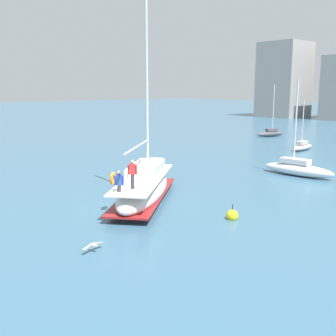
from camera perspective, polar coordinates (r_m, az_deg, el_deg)
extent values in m
plane|color=#38607A|center=(23.70, -5.57, -5.61)|extent=(400.00, 400.00, 0.00)
ellipsoid|color=white|center=(24.91, -3.38, -3.08)|extent=(7.85, 9.01, 1.40)
cube|color=maroon|center=(24.99, -3.37, -3.78)|extent=(7.75, 8.88, 0.10)
cube|color=beige|center=(24.74, -3.39, -1.42)|extent=(7.40, 8.52, 0.08)
cube|color=white|center=(25.35, -3.07, -0.21)|extent=(4.00, 4.43, 0.70)
cylinder|color=silver|center=(25.36, -2.98, 12.85)|extent=(0.16, 0.16, 12.19)
cylinder|color=#B7B7BC|center=(22.74, -4.33, 3.00)|extent=(3.67, 4.59, 0.12)
cylinder|color=silver|center=(28.90, -1.59, 1.43)|extent=(0.74, 0.61, 0.06)
torus|color=orange|center=(22.42, -7.75, -1.47)|extent=(0.54, 0.64, 0.70)
cylinder|color=#33333D|center=(21.91, -4.97, -1.89)|extent=(0.20, 0.20, 0.80)
cube|color=red|center=(21.76, -5.00, -0.14)|extent=(0.37, 0.36, 0.56)
sphere|color=tan|center=(21.69, -5.02, 0.87)|extent=(0.20, 0.20, 0.20)
cylinder|color=red|center=(21.83, -5.56, -0.26)|extent=(0.09, 0.09, 0.50)
cylinder|color=red|center=(21.72, -4.43, -0.29)|extent=(0.09, 0.09, 0.50)
cylinder|color=#33333D|center=(21.42, -6.84, -2.85)|extent=(0.20, 0.20, 0.35)
cube|color=#3351AD|center=(21.31, -6.87, -1.66)|extent=(0.37, 0.36, 0.56)
sphere|color=tan|center=(21.23, -6.90, -0.63)|extent=(0.20, 0.20, 0.20)
cylinder|color=#3351AD|center=(21.38, -7.44, -1.77)|extent=(0.09, 0.09, 0.50)
cylinder|color=#3351AD|center=(21.27, -6.30, -1.81)|extent=(0.09, 0.09, 0.50)
torus|color=silver|center=(22.09, -4.83, -1.20)|extent=(0.63, 0.52, 0.76)
ellipsoid|color=#4C4C51|center=(61.07, 14.11, 4.65)|extent=(2.38, 4.71, 0.74)
cube|color=#4C4C51|center=(61.16, 14.30, 5.19)|extent=(1.21, 1.96, 0.40)
cylinder|color=silver|center=(61.02, 14.52, 8.13)|extent=(0.12, 0.12, 6.68)
ellipsoid|color=silver|center=(33.82, 17.74, -0.25)|extent=(5.85, 1.70, 0.93)
cube|color=silver|center=(33.83, 17.36, 0.93)|extent=(2.36, 1.02, 0.40)
cylinder|color=silver|center=(33.52, 17.44, 6.13)|extent=(0.14, 0.14, 6.53)
ellipsoid|color=#B7B2A8|center=(48.06, 18.30, 2.76)|extent=(1.26, 4.26, 0.68)
cube|color=#B7B2A8|center=(47.81, 18.23, 3.38)|extent=(0.75, 1.72, 0.40)
cylinder|color=silver|center=(47.49, 18.34, 6.09)|extent=(0.11, 0.11, 4.95)
ellipsoid|color=silver|center=(17.72, -10.46, -10.56)|extent=(0.39, 0.24, 0.16)
sphere|color=silver|center=(17.58, -10.03, -10.62)|extent=(0.11, 0.11, 0.11)
cone|color=gold|center=(17.54, -9.89, -10.70)|extent=(0.08, 0.05, 0.04)
cube|color=#9E9993|center=(17.89, -9.81, -10.27)|extent=(0.23, 0.56, 0.14)
cube|color=#9E9993|center=(17.54, -11.12, -10.75)|extent=(0.23, 0.56, 0.14)
sphere|color=yellow|center=(21.88, 8.97, -6.58)|extent=(0.64, 0.64, 0.64)
cylinder|color=black|center=(21.79, 9.00, -5.83)|extent=(0.04, 0.04, 0.60)
cube|color=gray|center=(105.71, 15.93, 11.74)|extent=(9.83, 10.37, 17.83)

